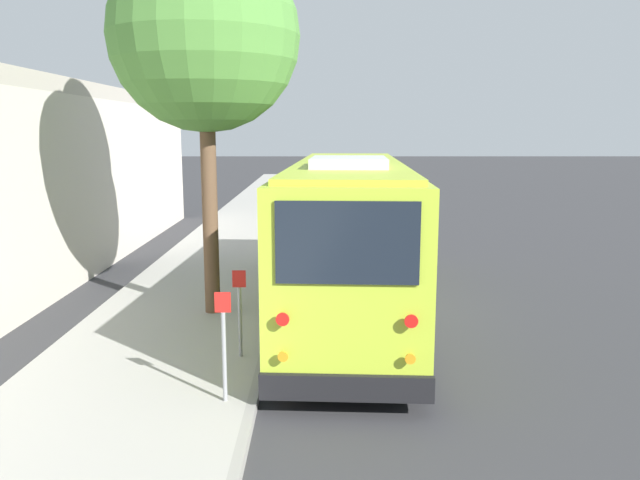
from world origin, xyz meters
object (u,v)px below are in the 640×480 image
shuttle_bus (349,229)px  fire_hydrant (280,233)px  sign_post_near (224,346)px  parked_sedan_blue (324,209)px  parked_sedan_white (325,192)px  parked_sedan_tan (324,183)px  parked_sedan_gray (319,175)px  sign_post_far (240,312)px  street_tree (205,24)px

shuttle_bus → fire_hydrant: bearing=17.8°
sign_post_near → parked_sedan_blue: bearing=-4.9°
parked_sedan_white → fire_hydrant: size_ratio=5.62×
parked_sedan_white → sign_post_near: bearing=176.1°
parked_sedan_tan → parked_sedan_gray: parked_sedan_gray is taller
shuttle_bus → sign_post_near: size_ratio=6.65×
fire_hydrant → parked_sedan_blue: bearing=-14.2°
fire_hydrant → sign_post_far: bearing=179.8°
parked_sedan_blue → parked_sedan_white: (7.16, -0.13, 0.02)m
parked_sedan_gray → sign_post_near: bearing=174.3°
shuttle_bus → parked_sedan_white: shuttle_bus is taller
parked_sedan_tan → street_tree: street_tree is taller
parked_sedan_gray → fire_hydrant: bearing=173.5°
street_tree → sign_post_far: street_tree is taller
parked_sedan_blue → sign_post_far: sign_post_far is taller
street_tree → sign_post_near: bearing=-168.6°
parked_sedan_blue → parked_sedan_white: 7.16m
street_tree → sign_post_far: size_ratio=5.39×
shuttle_bus → sign_post_near: (-4.79, 1.93, -0.85)m
parked_sedan_gray → street_tree: size_ratio=0.55×
shuttle_bus → parked_sedan_tan: shuttle_bus is taller
street_tree → shuttle_bus: bearing=-82.6°
parked_sedan_blue → parked_sedan_white: size_ratio=0.95×
shuttle_bus → sign_post_far: size_ratio=7.08×
parked_sedan_white → parked_sedan_gray: bearing=1.2°
street_tree → fire_hydrant: (7.49, -0.94, -5.32)m
parked_sedan_white → parked_sedan_tan: (6.14, 0.02, -0.04)m
parked_sedan_blue → sign_post_far: size_ratio=2.95×
parked_sedan_blue → street_tree: street_tree is taller
parked_sedan_blue → street_tree: (-13.34, 2.41, 5.27)m
shuttle_bus → parked_sedan_blue: bearing=4.8°
fire_hydrant → shuttle_bus: bearing=-165.2°
sign_post_near → fire_hydrant: (11.92, -0.04, -0.40)m
parked_sedan_white → fire_hydrant: 13.10m
parked_sedan_white → parked_sedan_gray: (13.34, 0.30, -0.02)m
parked_sedan_white → shuttle_bus: bearing=-179.3°
sign_post_near → fire_hydrant: sign_post_near is taller
parked_sedan_gray → fire_hydrant: size_ratio=5.30×
shuttle_bus → parked_sedan_blue: (12.97, 0.41, -1.21)m
parked_sedan_gray → street_tree: bearing=172.5°
parked_sedan_tan → fire_hydrant: 19.21m
parked_sedan_blue → shuttle_bus: bearing=179.9°
parked_sedan_tan → fire_hydrant: parked_sedan_tan is taller
sign_post_near → shuttle_bus: bearing=-21.9°
parked_sedan_blue → parked_sedan_tan: size_ratio=0.93×
sign_post_near → sign_post_far: sign_post_near is taller
parked_sedan_blue → parked_sedan_gray: (20.50, 0.17, -0.01)m
parked_sedan_gray → parked_sedan_white: bearing=177.6°
parked_sedan_gray → street_tree: (-33.84, 2.24, 5.28)m
parked_sedan_white → sign_post_far: 23.25m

